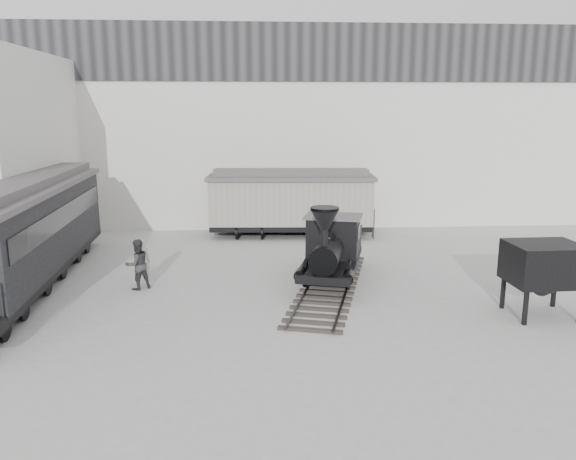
{
  "coord_description": "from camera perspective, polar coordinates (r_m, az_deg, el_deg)",
  "views": [
    {
      "loc": [
        -1.94,
        -16.9,
        6.53
      ],
      "look_at": [
        -0.58,
        4.15,
        2.0
      ],
      "focal_mm": 35.0,
      "sensor_mm": 36.0,
      "label": 1
    }
  ],
  "objects": [
    {
      "name": "coal_hopper",
      "position": [
        19.7,
        24.51,
        -3.62
      ],
      "size": [
        2.24,
        1.85,
        2.39
      ],
      "rotation": [
        0.0,
        0.0,
        0.03
      ],
      "color": "black",
      "rests_on": "ground"
    },
    {
      "name": "visitor_b",
      "position": [
        21.45,
        -15.05,
        -3.4
      ],
      "size": [
        1.16,
        1.11,
        1.89
      ],
      "primitive_type": "imported",
      "rotation": [
        0.0,
        0.0,
        3.75
      ],
      "color": "#323235",
      "rests_on": "ground"
    },
    {
      "name": "boxcar",
      "position": [
        29.39,
        0.29,
        2.96
      ],
      "size": [
        8.75,
        3.17,
        3.53
      ],
      "rotation": [
        0.0,
        0.0,
        -0.06
      ],
      "color": "black",
      "rests_on": "ground"
    },
    {
      "name": "north_wall",
      "position": [
        31.95,
        -0.22,
        10.37
      ],
      "size": [
        34.0,
        2.51,
        11.0
      ],
      "color": "silver",
      "rests_on": "ground"
    },
    {
      "name": "ground",
      "position": [
        18.22,
        2.7,
        -8.9
      ],
      "size": [
        90.0,
        90.0,
        0.0
      ],
      "primitive_type": "plane",
      "color": "#9E9E9B"
    },
    {
      "name": "visitor_a",
      "position": [
        22.03,
        -14.62,
        -3.15
      ],
      "size": [
        0.73,
        0.59,
        1.76
      ],
      "primitive_type": "imported",
      "rotation": [
        0.0,
        0.0,
        3.43
      ],
      "color": "beige",
      "rests_on": "ground"
    },
    {
      "name": "passenger_coach",
      "position": [
        23.32,
        -25.21,
        -0.05
      ],
      "size": [
        3.71,
        14.21,
        3.77
      ],
      "rotation": [
        0.0,
        0.0,
        0.05
      ],
      "color": "black",
      "rests_on": "ground"
    },
    {
      "name": "locomotive",
      "position": [
        21.51,
        4.47,
        -2.3
      ],
      "size": [
        4.32,
        9.32,
        3.22
      ],
      "rotation": [
        0.0,
        0.0,
        -0.27
      ],
      "color": "#2D2521",
      "rests_on": "ground"
    }
  ]
}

